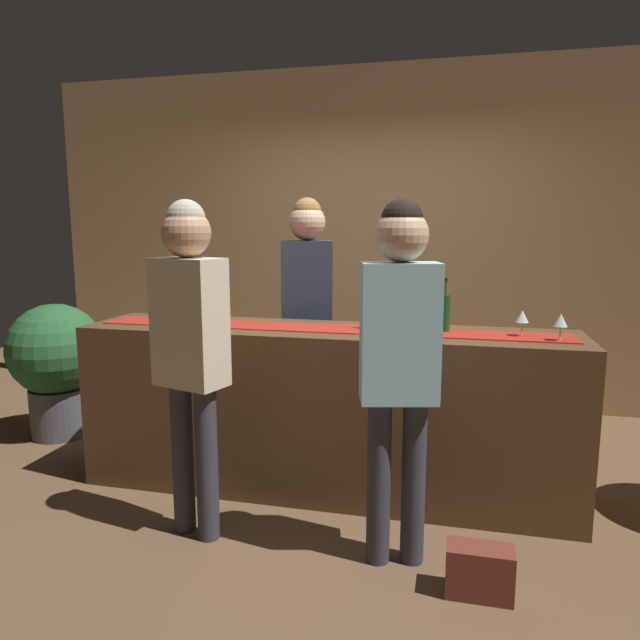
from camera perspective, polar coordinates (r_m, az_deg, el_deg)
name	(u,v)px	position (r m, az deg, el deg)	size (l,w,h in m)	color
ground_plane	(325,487)	(3.61, 0.51, -16.23)	(10.00, 10.00, 0.00)	brown
back_wall	(374,238)	(5.13, 5.34, 8.05)	(6.00, 0.12, 2.90)	tan
bar_counter	(325,410)	(3.43, 0.52, -8.89)	(2.85, 0.60, 0.97)	#543821
counter_runner_cloth	(325,328)	(3.31, 0.53, -0.82)	(2.71, 0.28, 0.01)	maroon
wine_bottle_amber	(382,311)	(3.25, 6.20, 0.91)	(0.07, 0.07, 0.30)	brown
wine_bottle_green	(444,312)	(3.27, 12.15, 0.81)	(0.07, 0.07, 0.30)	#194723
wine_glass_near_customer	(561,321)	(3.17, 22.75, -0.12)	(0.07, 0.07, 0.14)	silver
wine_glass_mid_counter	(522,317)	(3.23, 19.40, 0.26)	(0.07, 0.07, 0.14)	silver
bartender	(307,296)	(3.91, -1.25, 2.39)	(0.37, 0.27, 1.74)	#26262B
customer_sipping	(399,346)	(2.57, 7.85, -2.56)	(0.38, 0.27, 1.67)	#33333D
customer_browsing	(190,334)	(2.85, -12.76, -1.41)	(0.38, 0.29, 1.68)	#33333D
potted_plant_tall	(56,360)	(4.69, -24.67, -3.64)	(0.68, 0.68, 1.00)	#4C4C51
handbag	(479,571)	(2.74, 15.52, -22.86)	(0.28, 0.14, 0.22)	brown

